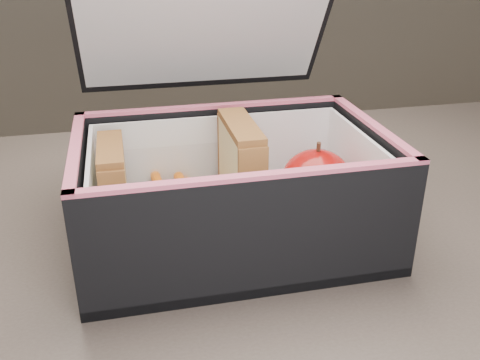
# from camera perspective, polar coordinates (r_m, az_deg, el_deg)

# --- Properties ---
(kitchen_table) EXTENTS (1.20, 0.80, 0.75)m
(kitchen_table) POSITION_cam_1_polar(r_m,az_deg,el_deg) (0.61, 0.20, -14.34)
(kitchen_table) COLOR brown
(kitchen_table) RESTS_ON ground
(lunch_bag) EXTENTS (0.30, 0.31, 0.28)m
(lunch_bag) POSITION_cam_1_polar(r_m,az_deg,el_deg) (0.54, -0.92, -0.19)
(lunch_bag) COLOR black
(lunch_bag) RESTS_ON kitchen_table
(plastic_tub) EXTENTS (0.17, 0.12, 0.07)m
(plastic_tub) POSITION_cam_1_polar(r_m,az_deg,el_deg) (0.55, -6.42, -2.08)
(plastic_tub) COLOR white
(plastic_tub) RESTS_ON lunch_bag
(sandwich_left) EXTENTS (0.02, 0.09, 0.10)m
(sandwich_left) POSITION_cam_1_polar(r_m,az_deg,el_deg) (0.54, -13.23, -1.19)
(sandwich_left) COLOR beige
(sandwich_left) RESTS_ON plastic_tub
(sandwich_right) EXTENTS (0.03, 0.10, 0.11)m
(sandwich_right) POSITION_cam_1_polar(r_m,az_deg,el_deg) (0.55, 0.09, 0.69)
(sandwich_right) COLOR beige
(sandwich_right) RESTS_ON plastic_tub
(carrot_sticks) EXTENTS (0.05, 0.15, 0.03)m
(carrot_sticks) POSITION_cam_1_polar(r_m,az_deg,el_deg) (0.56, -6.75, -3.11)
(carrot_sticks) COLOR orange
(carrot_sticks) RESTS_ON plastic_tub
(paper_napkin) EXTENTS (0.10, 0.10, 0.01)m
(paper_napkin) POSITION_cam_1_polar(r_m,az_deg,el_deg) (0.58, 7.45, -3.74)
(paper_napkin) COLOR white
(paper_napkin) RESTS_ON lunch_bag
(red_apple) EXTENTS (0.09, 0.09, 0.08)m
(red_apple) POSITION_cam_1_polar(r_m,az_deg,el_deg) (0.57, 8.13, -0.19)
(red_apple) COLOR #8F0400
(red_apple) RESTS_ON paper_napkin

